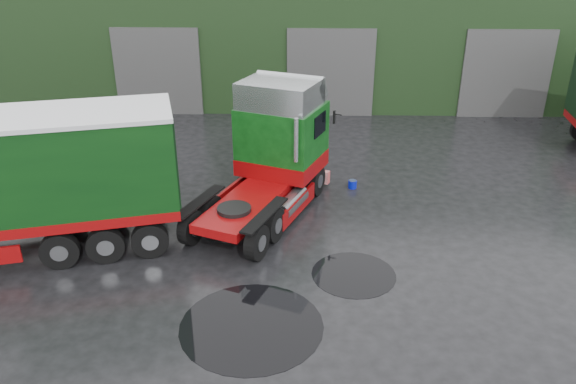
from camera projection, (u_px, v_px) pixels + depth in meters
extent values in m
plane|color=black|center=(269.00, 281.00, 14.04)|extent=(100.00, 100.00, 0.00)
cube|color=black|center=(327.00, 30.00, 30.81)|extent=(32.00, 12.00, 6.00)
cylinder|color=#0712A6|center=(352.00, 184.00, 19.05)|extent=(0.30, 0.30, 0.27)
cylinder|color=black|center=(252.00, 326.00, 12.45)|extent=(3.21, 3.21, 0.01)
cylinder|color=black|center=(354.00, 274.00, 14.31)|extent=(2.16, 2.16, 0.01)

